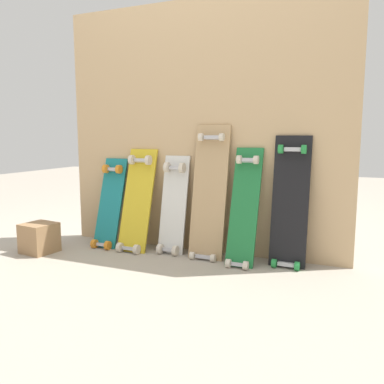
{
  "coord_description": "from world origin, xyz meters",
  "views": [
    {
      "loc": [
        1.04,
        -2.52,
        0.82
      ],
      "look_at": [
        0.0,
        -0.07,
        0.44
      ],
      "focal_mm": 37.14,
      "sensor_mm": 36.0,
      "label": 1
    }
  ],
  "objects_px": {
    "skateboard_white": "(173,209)",
    "skateboard_natural": "(209,197)",
    "skateboard_teal": "(109,207)",
    "skateboard_black": "(290,207)",
    "skateboard_green": "(244,212)",
    "skateboard_yellow": "(137,204)",
    "wooden_crate": "(39,238)"
  },
  "relations": [
    {
      "from": "skateboard_yellow",
      "to": "skateboard_white",
      "type": "bearing_deg",
      "value": 8.11
    },
    {
      "from": "skateboard_white",
      "to": "skateboard_green",
      "type": "distance_m",
      "value": 0.53
    },
    {
      "from": "skateboard_white",
      "to": "wooden_crate",
      "type": "height_order",
      "value": "skateboard_white"
    },
    {
      "from": "skateboard_teal",
      "to": "skateboard_black",
      "type": "height_order",
      "value": "skateboard_black"
    },
    {
      "from": "skateboard_white",
      "to": "skateboard_natural",
      "type": "xyz_separation_m",
      "value": [
        0.27,
        -0.01,
        0.1
      ]
    },
    {
      "from": "skateboard_black",
      "to": "wooden_crate",
      "type": "relative_size",
      "value": 4.28
    },
    {
      "from": "skateboard_white",
      "to": "skateboard_green",
      "type": "relative_size",
      "value": 0.91
    },
    {
      "from": "skateboard_natural",
      "to": "skateboard_green",
      "type": "xyz_separation_m",
      "value": [
        0.25,
        -0.04,
        -0.07
      ]
    },
    {
      "from": "skateboard_yellow",
      "to": "skateboard_black",
      "type": "xyz_separation_m",
      "value": [
        1.07,
        0.05,
        0.05
      ]
    },
    {
      "from": "skateboard_yellow",
      "to": "wooden_crate",
      "type": "bearing_deg",
      "value": -149.33
    },
    {
      "from": "skateboard_teal",
      "to": "skateboard_yellow",
      "type": "height_order",
      "value": "skateboard_yellow"
    },
    {
      "from": "skateboard_green",
      "to": "skateboard_black",
      "type": "height_order",
      "value": "skateboard_black"
    },
    {
      "from": "skateboard_white",
      "to": "skateboard_natural",
      "type": "height_order",
      "value": "skateboard_natural"
    },
    {
      "from": "skateboard_yellow",
      "to": "skateboard_white",
      "type": "xyz_separation_m",
      "value": [
        0.27,
        0.04,
        -0.02
      ]
    },
    {
      "from": "skateboard_white",
      "to": "skateboard_black",
      "type": "height_order",
      "value": "skateboard_black"
    },
    {
      "from": "wooden_crate",
      "to": "skateboard_white",
      "type": "bearing_deg",
      "value": 24.25
    },
    {
      "from": "skateboard_natural",
      "to": "wooden_crate",
      "type": "xyz_separation_m",
      "value": [
        -1.13,
        -0.38,
        -0.31
      ]
    },
    {
      "from": "skateboard_teal",
      "to": "skateboard_yellow",
      "type": "relative_size",
      "value": 0.91
    },
    {
      "from": "skateboard_yellow",
      "to": "wooden_crate",
      "type": "distance_m",
      "value": 0.72
    },
    {
      "from": "skateboard_natural",
      "to": "skateboard_black",
      "type": "relative_size",
      "value": 1.08
    },
    {
      "from": "skateboard_green",
      "to": "wooden_crate",
      "type": "bearing_deg",
      "value": -166.21
    },
    {
      "from": "skateboard_yellow",
      "to": "skateboard_natural",
      "type": "distance_m",
      "value": 0.55
    },
    {
      "from": "skateboard_yellow",
      "to": "skateboard_natural",
      "type": "relative_size",
      "value": 0.82
    },
    {
      "from": "skateboard_teal",
      "to": "skateboard_green",
      "type": "xyz_separation_m",
      "value": [
        1.04,
        -0.02,
        0.04
      ]
    },
    {
      "from": "skateboard_green",
      "to": "skateboard_black",
      "type": "bearing_deg",
      "value": 12.96
    },
    {
      "from": "skateboard_teal",
      "to": "skateboard_black",
      "type": "distance_m",
      "value": 1.32
    },
    {
      "from": "skateboard_green",
      "to": "skateboard_yellow",
      "type": "bearing_deg",
      "value": 179.35
    },
    {
      "from": "wooden_crate",
      "to": "skateboard_black",
      "type": "bearing_deg",
      "value": 13.65
    },
    {
      "from": "skateboard_white",
      "to": "skateboard_natural",
      "type": "distance_m",
      "value": 0.29
    },
    {
      "from": "skateboard_black",
      "to": "skateboard_green",
      "type": "bearing_deg",
      "value": -167.04
    },
    {
      "from": "skateboard_yellow",
      "to": "skateboard_white",
      "type": "distance_m",
      "value": 0.28
    },
    {
      "from": "skateboard_natural",
      "to": "wooden_crate",
      "type": "relative_size",
      "value": 4.64
    }
  ]
}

